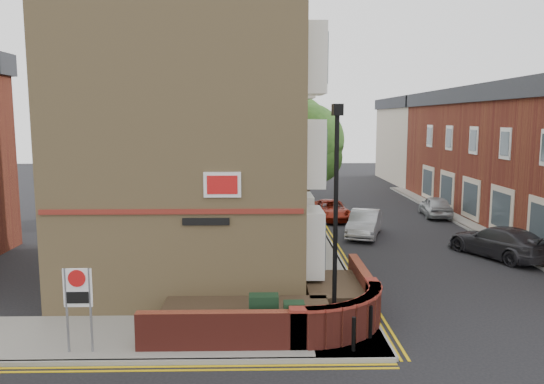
{
  "coord_description": "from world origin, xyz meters",
  "views": [
    {
      "loc": [
        -0.38,
        -12.49,
        6.04
      ],
      "look_at": [
        -0.02,
        4.0,
        3.76
      ],
      "focal_mm": 35.0,
      "sensor_mm": 36.0,
      "label": 1
    }
  ],
  "objects": [
    {
      "name": "tree_near",
      "position": [
        2.0,
        14.05,
        4.7
      ],
      "size": [
        3.64,
        3.65,
        6.7
      ],
      "color": "#382B1E",
      "rests_on": "pavement_main"
    },
    {
      "name": "silver_car_near",
      "position": [
        5.0,
        14.31,
        0.67
      ],
      "size": [
        2.62,
        4.31,
        1.34
      ],
      "primitive_type": "imported",
      "rotation": [
        0.0,
        0.0,
        -0.32
      ],
      "color": "#919398",
      "rests_on": "ground"
    },
    {
      "name": "pavement_main",
      "position": [
        2.0,
        16.0,
        0.06
      ],
      "size": [
        2.0,
        32.0,
        0.12
      ],
      "primitive_type": "cube",
      "color": "gray",
      "rests_on": "ground"
    },
    {
      "name": "bollard_near",
      "position": [
        2.0,
        0.4,
        0.57
      ],
      "size": [
        0.11,
        0.11,
        0.9
      ],
      "primitive_type": "cylinder",
      "color": "black",
      "rests_on": "pavement_corner"
    },
    {
      "name": "grey_car_far",
      "position": [
        10.08,
        10.0,
        0.69
      ],
      "size": [
        3.75,
        5.13,
        1.38
      ],
      "primitive_type": "imported",
      "rotation": [
        0.0,
        0.0,
        3.57
      ],
      "color": "#28282C",
      "rests_on": "ground"
    },
    {
      "name": "lamppost",
      "position": [
        1.6,
        1.2,
        3.34
      ],
      "size": [
        0.25,
        0.5,
        6.3
      ],
      "color": "black",
      "rests_on": "pavement_corner"
    },
    {
      "name": "corner_building",
      "position": [
        -2.84,
        8.0,
        6.23
      ],
      "size": [
        8.95,
        10.4,
        13.6
      ],
      "color": "tan",
      "rests_on": "ground"
    },
    {
      "name": "far_terrace_cream",
      "position": [
        14.5,
        38.0,
        4.05
      ],
      "size": [
        5.4,
        12.4,
        8.0
      ],
      "color": "beige",
      "rests_on": "ground"
    },
    {
      "name": "ground",
      "position": [
        0.0,
        0.0,
        0.0
      ],
      "size": [
        120.0,
        120.0,
        0.0
      ],
      "primitive_type": "plane",
      "color": "black",
      "rests_on": "ground"
    },
    {
      "name": "bollard_far",
      "position": [
        2.6,
        1.2,
        0.57
      ],
      "size": [
        0.11,
        0.11,
        0.9
      ],
      "primitive_type": "cylinder",
      "color": "black",
      "rests_on": "pavement_corner"
    },
    {
      "name": "pavement_corner",
      "position": [
        -3.5,
        1.5,
        0.06
      ],
      "size": [
        13.0,
        3.0,
        0.12
      ],
      "primitive_type": "cube",
      "color": "gray",
      "rests_on": "ground"
    },
    {
      "name": "utility_cabinet_large",
      "position": [
        -0.3,
        1.3,
        0.72
      ],
      "size": [
        0.8,
        0.45,
        1.2
      ],
      "primitive_type": "cube",
      "color": "black",
      "rests_on": "pavement_corner"
    },
    {
      "name": "kerb_side",
      "position": [
        -3.5,
        0.0,
        0.06
      ],
      "size": [
        13.0,
        0.15,
        0.12
      ],
      "primitive_type": "cube",
      "color": "gray",
      "rests_on": "ground"
    },
    {
      "name": "yellow_lines_main",
      "position": [
        3.25,
        16.0,
        0.01
      ],
      "size": [
        0.28,
        32.0,
        0.01
      ],
      "primitive_type": "cube",
      "color": "gold",
      "rests_on": "ground"
    },
    {
      "name": "far_terrace",
      "position": [
        14.5,
        17.0,
        4.04
      ],
      "size": [
        5.4,
        30.4,
        8.0
      ],
      "color": "maroon",
      "rests_on": "ground"
    },
    {
      "name": "tree_mid",
      "position": [
        2.0,
        22.05,
        5.2
      ],
      "size": [
        4.03,
        4.03,
        7.42
      ],
      "color": "#382B1E",
      "rests_on": "pavement_main"
    },
    {
      "name": "zone_sign",
      "position": [
        -5.0,
        0.5,
        1.64
      ],
      "size": [
        0.72,
        0.07,
        2.2
      ],
      "color": "slate",
      "rests_on": "pavement_corner"
    },
    {
      "name": "kerb_main_near",
      "position": [
        3.0,
        16.0,
        0.06
      ],
      "size": [
        0.15,
        32.0,
        0.12
      ],
      "primitive_type": "cube",
      "color": "gray",
      "rests_on": "ground"
    },
    {
      "name": "tree_far",
      "position": [
        2.0,
        30.05,
        4.91
      ],
      "size": [
        3.81,
        3.81,
        7.0
      ],
      "color": "#382B1E",
      "rests_on": "pavement_main"
    },
    {
      "name": "traffic_light_assembly",
      "position": [
        2.4,
        25.0,
        2.78
      ],
      "size": [
        0.2,
        0.16,
        4.2
      ],
      "color": "black",
      "rests_on": "pavement_main"
    },
    {
      "name": "pavement_far",
      "position": [
        13.0,
        13.0,
        0.06
      ],
      "size": [
        4.0,
        40.0,
        0.12
      ],
      "primitive_type": "cube",
      "color": "gray",
      "rests_on": "ground"
    },
    {
      "name": "garden_wall",
      "position": [
        0.0,
        2.5,
        0.0
      ],
      "size": [
        6.8,
        6.0,
        1.2
      ],
      "primitive_type": null,
      "color": "maroon",
      "rests_on": "ground"
    },
    {
      "name": "utility_cabinet_small",
      "position": [
        0.5,
        1.0,
        0.67
      ],
      "size": [
        0.55,
        0.4,
        1.1
      ],
      "primitive_type": "cube",
      "color": "black",
      "rests_on": "pavement_corner"
    },
    {
      "name": "yellow_lines_side",
      "position": [
        -3.5,
        -0.25,
        0.01
      ],
      "size": [
        13.0,
        0.28,
        0.01
      ],
      "primitive_type": "cube",
      "color": "gold",
      "rests_on": "ground"
    },
    {
      "name": "kerb_main_far",
      "position": [
        11.0,
        13.0,
        0.06
      ],
      "size": [
        0.15,
        40.0,
        0.12
      ],
      "primitive_type": "cube",
      "color": "gray",
      "rests_on": "ground"
    },
    {
      "name": "red_car_main",
      "position": [
        3.88,
        18.98,
        0.58
      ],
      "size": [
        2.06,
        4.25,
        1.17
      ],
      "primitive_type": "imported",
      "rotation": [
        0.0,
        0.0,
        0.03
      ],
      "color": "maroon",
      "rests_on": "ground"
    },
    {
      "name": "silver_car_far",
      "position": [
        10.5,
        19.73,
        0.65
      ],
      "size": [
        1.95,
        3.98,
        1.31
      ],
      "primitive_type": "imported",
      "rotation": [
        0.0,
        0.0,
        3.03
      ],
      "color": "#9B9FA2",
      "rests_on": "ground"
    }
  ]
}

